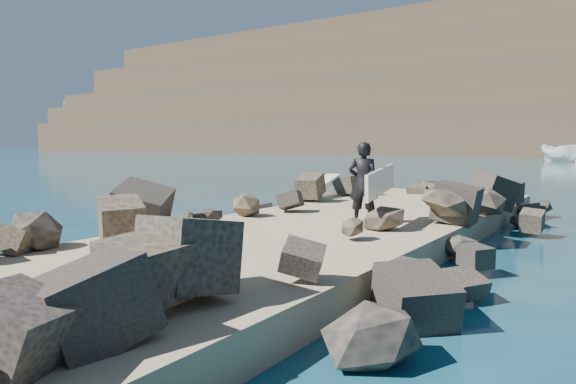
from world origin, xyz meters
The scene contains 7 objects.
ground centered at (0.00, 0.00, 0.00)m, with size 800.00×800.00×0.00m, color #0F384C.
jetty centered at (0.00, -2.00, 0.30)m, with size 6.00×26.00×0.60m, color #8C7759.
riprap_left centered at (-2.90, -1.50, 0.50)m, with size 2.60×22.00×1.00m, color black.
riprap_right centered at (2.90, -1.50, 0.50)m, with size 2.60×22.00×1.00m, color black.
surfboard_resting centered at (-3.18, 5.85, 1.04)m, with size 0.54×2.16×0.07m, color silver.
boat_imported centered at (-2.97, 72.32, 1.32)m, with size 2.57×6.84×2.64m, color white.
surfer_with_board centered at (0.91, 1.02, 1.61)m, with size 1.13×2.47×2.01m.
Camera 1 is at (6.38, -10.30, 2.56)m, focal length 32.00 mm.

